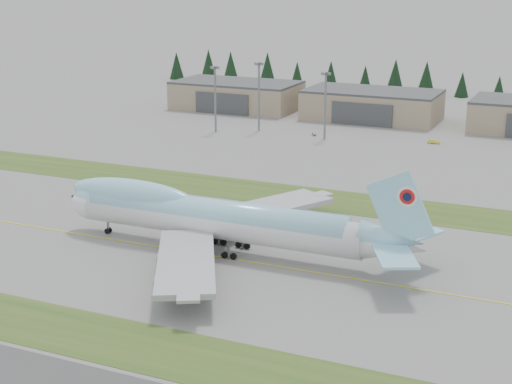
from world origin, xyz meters
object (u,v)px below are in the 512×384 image
at_px(hangar_left, 237,95).
at_px(service_vehicle_a, 314,135).
at_px(service_vehicle_b, 434,144).
at_px(boeing_747_freighter, 215,218).
at_px(hangar_center, 372,105).

distance_m(hangar_left, service_vehicle_a, 57.75).
bearing_deg(service_vehicle_b, boeing_747_freighter, 172.13).
bearing_deg(hangar_left, service_vehicle_a, -37.96).
bearing_deg(hangar_center, service_vehicle_a, -105.28).
xyz_separation_m(boeing_747_freighter, service_vehicle_b, (19.27, 115.07, -6.74)).
xyz_separation_m(hangar_left, service_vehicle_b, (84.49, -31.75, -5.39)).
bearing_deg(hangar_center, boeing_747_freighter, -86.02).
relative_size(boeing_747_freighter, service_vehicle_b, 19.67).
bearing_deg(hangar_center, hangar_left, 180.00).
bearing_deg(service_vehicle_b, hangar_center, 44.52).
distance_m(boeing_747_freighter, service_vehicle_a, 113.41).
distance_m(service_vehicle_a, service_vehicle_b, 39.32).
xyz_separation_m(hangar_center, service_vehicle_a, (-9.66, -35.36, -5.39)).
relative_size(hangar_center, service_vehicle_a, 15.42).
distance_m(hangar_left, service_vehicle_b, 90.42).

